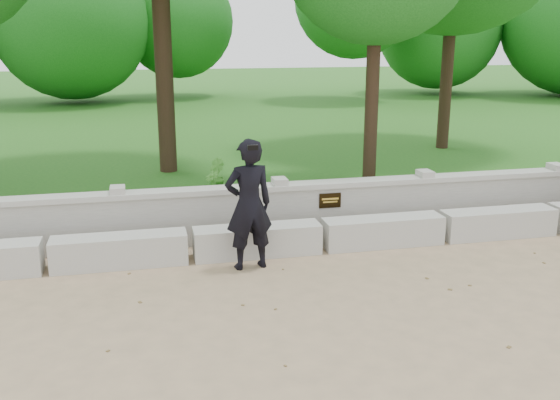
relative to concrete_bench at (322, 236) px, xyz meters
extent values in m
plane|color=tan|center=(0.00, -1.90, -0.22)|extent=(80.00, 80.00, 0.00)
cube|color=#215C1A|center=(0.00, 12.10, -0.10)|extent=(40.00, 22.00, 0.25)
cube|color=beige|center=(-3.00, 0.00, 0.00)|extent=(1.90, 0.45, 0.45)
cube|color=beige|center=(-1.00, 0.00, 0.00)|extent=(1.90, 0.45, 0.45)
cube|color=beige|center=(1.00, 0.00, 0.00)|extent=(1.90, 0.45, 0.45)
cube|color=beige|center=(3.00, 0.00, 0.00)|extent=(1.90, 0.45, 0.45)
cube|color=#B5B3AB|center=(0.00, 0.70, 0.18)|extent=(12.50, 0.25, 0.82)
cube|color=beige|center=(0.00, 0.70, 0.64)|extent=(12.50, 0.35, 0.08)
cube|color=black|center=(0.30, 0.56, 0.40)|extent=(0.36, 0.02, 0.24)
imported|color=black|center=(-1.21, -0.48, 0.70)|extent=(0.73, 0.53, 1.86)
cube|color=black|center=(-1.21, -0.85, 1.57)|extent=(0.14, 0.04, 0.07)
cylinder|color=#382619|center=(-2.04, 5.07, 2.83)|extent=(0.38, 0.38, 5.60)
cylinder|color=#382619|center=(1.76, 2.66, 1.94)|extent=(0.26, 0.26, 3.83)
cylinder|color=#382619|center=(5.22, 6.36, 2.36)|extent=(0.32, 0.32, 4.67)
imported|color=#478D30|center=(-2.99, 1.40, 0.31)|extent=(0.35, 0.36, 0.57)
imported|color=#478D30|center=(-1.24, 2.92, 0.36)|extent=(0.37, 0.42, 0.66)
imported|color=#478D30|center=(-1.40, 2.26, 0.31)|extent=(0.39, 0.41, 0.57)
camera|label=1|loc=(-2.63, -8.69, 3.02)|focal=40.00mm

